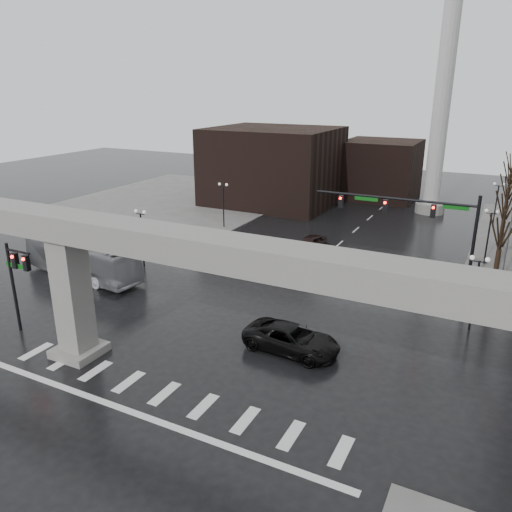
# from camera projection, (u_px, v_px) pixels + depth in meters

# --- Properties ---
(ground) EXTENTS (160.00, 160.00, 0.00)m
(ground) POSITION_uv_depth(u_px,v_px,m) (176.00, 384.00, 26.89)
(ground) COLOR black
(ground) RESTS_ON ground
(sidewalk_nw) EXTENTS (28.00, 36.00, 0.15)m
(sidewalk_nw) POSITION_uv_depth(u_px,v_px,m) (175.00, 202.00, 68.37)
(sidewalk_nw) COLOR slate
(sidewalk_nw) RESTS_ON ground
(elevated_guideway) EXTENTS (48.00, 2.60, 8.70)m
(elevated_guideway) POSITION_uv_depth(u_px,v_px,m) (190.00, 268.00, 24.11)
(elevated_guideway) COLOR gray
(elevated_guideway) RESTS_ON ground
(building_far_left) EXTENTS (16.00, 14.00, 10.00)m
(building_far_left) POSITION_uv_depth(u_px,v_px,m) (273.00, 166.00, 66.66)
(building_far_left) COLOR black
(building_far_left) RESTS_ON ground
(building_far_mid) EXTENTS (10.00, 10.00, 8.00)m
(building_far_mid) POSITION_uv_depth(u_px,v_px,m) (380.00, 169.00, 70.25)
(building_far_mid) COLOR black
(building_far_mid) RESTS_ON ground
(smokestack) EXTENTS (3.60, 3.60, 30.00)m
(smokestack) POSITION_uv_depth(u_px,v_px,m) (442.00, 102.00, 58.72)
(smokestack) COLOR #B9B9B5
(smokestack) RESTS_ON ground
(signal_mast_arm) EXTENTS (12.12, 0.43, 8.00)m
(signal_mast_arm) POSITION_uv_depth(u_px,v_px,m) (421.00, 219.00, 36.96)
(signal_mast_arm) COLOR black
(signal_mast_arm) RESTS_ON ground
(signal_left_pole) EXTENTS (2.30, 0.30, 6.00)m
(signal_left_pole) POSITION_uv_depth(u_px,v_px,m) (17.00, 274.00, 31.25)
(signal_left_pole) COLOR black
(signal_left_pole) RESTS_ON ground
(lamp_right_0) EXTENTS (1.22, 0.32, 5.11)m
(lamp_right_0) POSITION_uv_depth(u_px,v_px,m) (477.00, 281.00, 31.74)
(lamp_right_0) COLOR black
(lamp_right_0) RESTS_ON ground
(lamp_right_1) EXTENTS (1.22, 0.32, 5.11)m
(lamp_right_1) POSITION_uv_depth(u_px,v_px,m) (490.00, 228.00, 43.54)
(lamp_right_1) COLOR black
(lamp_right_1) RESTS_ON ground
(lamp_right_2) EXTENTS (1.22, 0.32, 5.11)m
(lamp_right_2) POSITION_uv_depth(u_px,v_px,m) (497.00, 197.00, 55.33)
(lamp_right_2) COLOR black
(lamp_right_2) RESTS_ON ground
(lamp_left_0) EXTENTS (1.22, 0.32, 5.11)m
(lamp_left_0) POSITION_uv_depth(u_px,v_px,m) (141.00, 228.00, 43.36)
(lamp_left_0) COLOR black
(lamp_left_0) RESTS_ON ground
(lamp_left_1) EXTENTS (1.22, 0.32, 5.11)m
(lamp_left_1) POSITION_uv_depth(u_px,v_px,m) (223.00, 198.00, 55.15)
(lamp_left_1) COLOR black
(lamp_left_1) RESTS_ON ground
(lamp_left_2) EXTENTS (1.22, 0.32, 5.11)m
(lamp_left_2) POSITION_uv_depth(u_px,v_px,m) (276.00, 178.00, 66.94)
(lamp_left_2) COLOR black
(lamp_left_2) RESTS_ON ground
(tree_right_0) EXTENTS (1.09, 1.58, 7.50)m
(tree_right_0) POSITION_uv_depth(u_px,v_px,m) (496.00, 273.00, 34.91)
(tree_right_0) COLOR black
(tree_right_0) RESTS_ON ground
(tree_right_1) EXTENTS (1.09, 1.61, 7.67)m
(tree_right_1) POSITION_uv_depth(u_px,v_px,m) (501.00, 242.00, 41.62)
(tree_right_1) COLOR black
(tree_right_1) RESTS_ON ground
(tree_right_2) EXTENTS (1.10, 1.63, 7.85)m
(tree_right_2) POSITION_uv_depth(u_px,v_px,m) (504.00, 220.00, 48.34)
(tree_right_2) COLOR black
(tree_right_2) RESTS_ON ground
(tree_right_3) EXTENTS (1.11, 1.66, 8.02)m
(tree_right_3) POSITION_uv_depth(u_px,v_px,m) (507.00, 203.00, 55.06)
(tree_right_3) COLOR black
(tree_right_3) RESTS_ON ground
(tree_right_4) EXTENTS (1.12, 1.69, 8.19)m
(tree_right_4) POSITION_uv_depth(u_px,v_px,m) (509.00, 189.00, 61.78)
(tree_right_4) COLOR black
(tree_right_4) RESTS_ON ground
(pickup_truck) EXTENTS (6.07, 3.13, 1.64)m
(pickup_truck) POSITION_uv_depth(u_px,v_px,m) (292.00, 339.00, 29.95)
(pickup_truck) COLOR black
(pickup_truck) RESTS_ON ground
(city_bus) EXTENTS (12.05, 4.21, 3.29)m
(city_bus) POSITION_uv_depth(u_px,v_px,m) (82.00, 258.00, 41.47)
(city_bus) COLOR #A6A5AA
(city_bus) RESTS_ON ground
(far_car) EXTENTS (2.54, 4.64, 1.50)m
(far_car) POSITION_uv_depth(u_px,v_px,m) (310.00, 243.00, 48.23)
(far_car) COLOR black
(far_car) RESTS_ON ground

